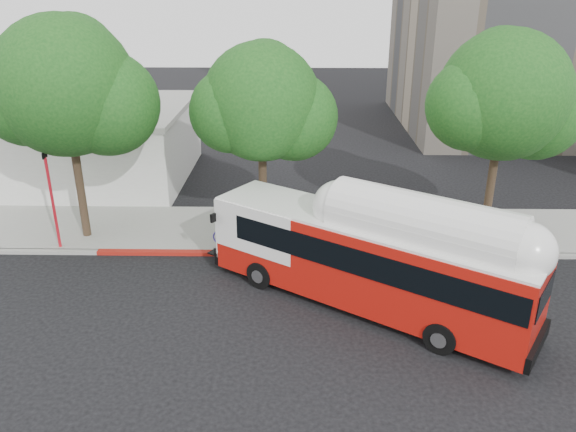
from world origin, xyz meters
TOP-DOWN VIEW (x-y plane):
  - ground at (0.00, 0.00)m, footprint 120.00×120.00m
  - sidewalk at (0.00, 6.50)m, footprint 60.00×5.00m
  - curb_strip at (0.00, 3.90)m, footprint 60.00×0.30m
  - red_curb_segment at (-3.00, 3.90)m, footprint 10.00×0.32m
  - street_tree_left at (-8.53, 5.56)m, footprint 6.67×5.80m
  - street_tree_mid at (-0.59, 6.06)m, footprint 5.75×5.00m
  - street_tree_right at (9.44, 5.86)m, footprint 6.21×5.40m
  - low_commercial_bldg at (-14.00, 14.00)m, footprint 16.20×10.20m
  - transit_bus at (3.02, -0.01)m, footprint 11.63×8.78m
  - signal_pole at (-9.75, 4.27)m, footprint 0.13×0.42m

SIDE VIEW (x-z plane):
  - ground at x=0.00m, z-range 0.00..0.00m
  - sidewalk at x=0.00m, z-range 0.00..0.15m
  - curb_strip at x=0.00m, z-range 0.00..0.15m
  - red_curb_segment at x=-3.00m, z-range 0.00..0.16m
  - transit_bus at x=3.02m, z-range -0.12..3.59m
  - low_commercial_bldg at x=-14.00m, z-range 0.03..4.28m
  - signal_pole at x=-9.75m, z-range 0.06..4.46m
  - street_tree_mid at x=-0.59m, z-range 1.60..10.22m
  - street_tree_right at x=9.44m, z-range 1.67..10.85m
  - street_tree_left at x=-8.53m, z-range 1.73..11.47m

